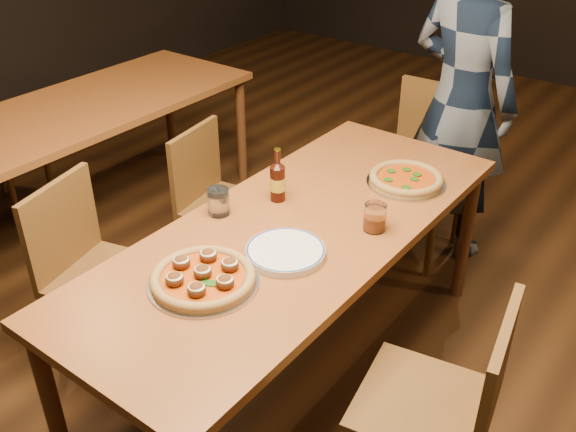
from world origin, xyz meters
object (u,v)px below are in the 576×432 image
Objects in this scene: pizza_margherita at (406,179)px; plate_stack at (286,252)px; chair_main_sw at (228,206)px; diner at (461,99)px; chair_main_nw at (107,277)px; table_left at (83,117)px; pizza_meatball at (203,277)px; chair_main_e at (424,404)px; water_glass at (218,202)px; table_main at (296,242)px; beer_bottle at (278,182)px; chair_end at (417,173)px; amber_glass at (375,217)px.

plate_stack is at bearing -96.31° from pizza_margherita.
diner is (0.75, 0.99, 0.44)m from chair_main_sw.
pizza_margherita is at bearing -56.02° from chair_main_nw.
table_left is 1.04m from chair_main_sw.
chair_main_nw is at bearing 171.47° from chair_main_sw.
diner is (0.09, 1.83, 0.09)m from pizza_meatball.
pizza_margherita is (1.87, 0.27, 0.09)m from table_left.
water_glass is (-1.00, 0.13, 0.35)m from chair_main_e.
chair_main_e is 1.07m from water_glass.
table_main is 1.37m from diner.
pizza_margherita is at bearing 8.07° from table_left.
beer_bottle reaches higher than table_left.
beer_bottle is at bearing 131.82° from plate_stack.
pizza_margherita is 3.14× the size of water_glass.
pizza_margherita is (0.23, -0.61, 0.29)m from chair_end.
table_left is at bearing 84.74° from chair_main_sw.
diner is at bearing 98.25° from pizza_margherita.
diner is at bearing 79.11° from beer_bottle.
pizza_margherita is (0.86, 0.97, 0.33)m from chair_main_nw.
chair_main_nw reaches higher than table_main.
water_glass is (-0.27, 0.37, 0.03)m from pizza_meatball.
plate_stack is 2.66× the size of amber_glass.
table_main is 0.32m from amber_glass.
chair_main_sw is at bearing -13.95° from chair_main_nw.
chair_main_sw is (1.00, 0.07, -0.26)m from table_left.
chair_main_e is 0.52× the size of diner.
chair_end is 8.91× the size of water_glass.
pizza_meatball is at bearing -54.19° from water_glass.
amber_glass is at bearing -78.71° from pizza_margherita.
table_main and table_left have the same top height.
table_left is 1.85m from plate_stack.
water_glass is at bearing -149.21° from chair_main_sw.
plate_stack is (0.78, -0.55, 0.34)m from chair_main_sw.
chair_main_e is at bearing -12.69° from table_left.
diner reaches higher than pizza_meatball.
pizza_meatball is at bearing -113.80° from amber_glass.
amber_glass reaches higher than table_main.
pizza_margherita is at bearing -86.30° from chair_main_sw.
chair_main_nw is (-0.69, -0.41, -0.24)m from table_main.
pizza_meatball is (0.03, -1.65, 0.30)m from chair_end.
water_glass is at bearing -117.44° from beer_bottle.
chair_end is 3.38× the size of plate_stack.
table_main is at bearing -126.98° from chair_main_sw.
plate_stack is at bearing -134.09° from chair_main_sw.
water_glass is 1.01× the size of amber_glass.
diner reaches higher than chair_main_sw.
water_glass is at bearing 89.19° from diner.
plate_stack is at bearing -88.32° from chair_main_nw.
chair_main_sw is at bearing -167.17° from pizza_margherita.
chair_main_nw is at bearing -114.57° from chair_end.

